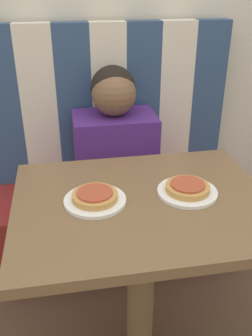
% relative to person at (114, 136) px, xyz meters
% --- Properties ---
extents(booth_seat, '(1.19, 0.45, 0.42)m').
position_rel_person_xyz_m(booth_seat, '(0.00, -0.00, -0.50)').
color(booth_seat, maroon).
rests_on(booth_seat, ground_plane).
extents(booth_backrest, '(1.19, 0.08, 0.78)m').
position_rel_person_xyz_m(booth_backrest, '(-0.00, 0.19, 0.10)').
color(booth_backrest, navy).
rests_on(booth_backrest, booth_seat).
extents(dining_table, '(0.83, 0.65, 0.75)m').
position_rel_person_xyz_m(dining_table, '(0.00, -0.63, -0.09)').
color(dining_table, brown).
rests_on(dining_table, ground_plane).
extents(person, '(0.38, 0.26, 0.62)m').
position_rel_person_xyz_m(person, '(0.00, 0.00, 0.00)').
color(person, '#4C237A').
rests_on(person, booth_seat).
extents(plate_left, '(0.20, 0.20, 0.01)m').
position_rel_person_xyz_m(plate_left, '(-0.15, -0.61, 0.04)').
color(plate_left, white).
rests_on(plate_left, dining_table).
extents(plate_right, '(0.20, 0.20, 0.01)m').
position_rel_person_xyz_m(plate_right, '(0.15, -0.61, 0.04)').
color(plate_right, white).
rests_on(plate_right, dining_table).
extents(pizza_left, '(0.15, 0.15, 0.03)m').
position_rel_person_xyz_m(pizza_left, '(-0.15, -0.61, 0.06)').
color(pizza_left, '#C68E47').
rests_on(pizza_left, plate_left).
extents(pizza_right, '(0.15, 0.15, 0.03)m').
position_rel_person_xyz_m(pizza_right, '(0.15, -0.61, 0.06)').
color(pizza_right, '#C68E47').
rests_on(pizza_right, plate_right).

